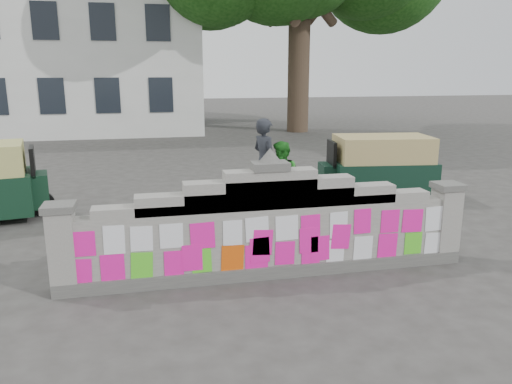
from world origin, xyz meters
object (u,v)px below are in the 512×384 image
at_px(cyclist_rider, 265,173).
at_px(pedestrian, 282,180).
at_px(rickshaw_right, 379,167).
at_px(cyclist_bike, 265,191).

relative_size(cyclist_rider, pedestrian, 1.14).
height_order(cyclist_rider, rickshaw_right, cyclist_rider).
xyz_separation_m(cyclist_bike, pedestrian, (0.33, -0.23, 0.27)).
bearing_deg(pedestrian, rickshaw_right, 78.10).
xyz_separation_m(pedestrian, rickshaw_right, (2.73, 0.98, -0.01)).
relative_size(cyclist_bike, rickshaw_right, 0.73).
bearing_deg(cyclist_bike, pedestrian, -147.12).
xyz_separation_m(cyclist_bike, rickshaw_right, (3.07, 0.75, 0.26)).
xyz_separation_m(cyclist_bike, cyclist_rider, (-0.00, 0.00, 0.39)).
bearing_deg(rickshaw_right, cyclist_rider, 20.92).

